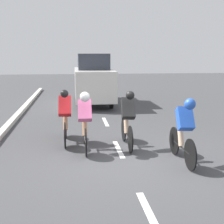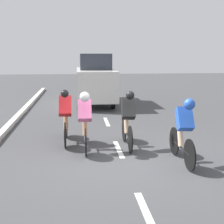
% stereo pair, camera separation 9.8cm
% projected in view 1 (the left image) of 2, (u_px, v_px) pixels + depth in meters
% --- Properties ---
extents(ground_plane, '(60.00, 60.00, 0.00)m').
position_uv_depth(ground_plane, '(123.00, 159.00, 7.04)').
color(ground_plane, '#424244').
extents(lane_stripe_near, '(0.12, 1.40, 0.01)m').
position_uv_depth(lane_stripe_near, '(149.00, 213.00, 4.66)').
color(lane_stripe_near, white).
rests_on(lane_stripe_near, ground).
extents(lane_stripe_mid, '(0.12, 1.40, 0.01)m').
position_uv_depth(lane_stripe_mid, '(119.00, 149.00, 7.78)').
color(lane_stripe_mid, white).
rests_on(lane_stripe_mid, ground).
extents(lane_stripe_far, '(0.12, 1.40, 0.01)m').
position_uv_depth(lane_stripe_far, '(105.00, 122.00, 10.90)').
color(lane_stripe_far, white).
rests_on(lane_stripe_far, ground).
extents(cyclist_red, '(0.33, 1.67, 1.46)m').
position_uv_depth(cyclist_red, '(65.00, 115.00, 8.14)').
color(cyclist_red, black).
rests_on(cyclist_red, ground).
extents(cyclist_pink, '(0.32, 1.71, 1.48)m').
position_uv_depth(cyclist_pink, '(85.00, 119.00, 7.53)').
color(cyclist_pink, black).
rests_on(cyclist_pink, ground).
extents(cyclist_black, '(0.34, 1.66, 1.47)m').
position_uv_depth(cyclist_black, '(128.00, 118.00, 7.80)').
color(cyclist_black, black).
rests_on(cyclist_black, ground).
extents(cyclist_blue, '(0.34, 1.68, 1.46)m').
position_uv_depth(cyclist_blue, '(184.00, 128.00, 6.67)').
color(cyclist_blue, black).
rests_on(cyclist_blue, ground).
extents(support_car, '(1.70, 4.48, 2.35)m').
position_uv_depth(support_car, '(93.00, 79.00, 14.67)').
color(support_car, black).
rests_on(support_car, ground).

